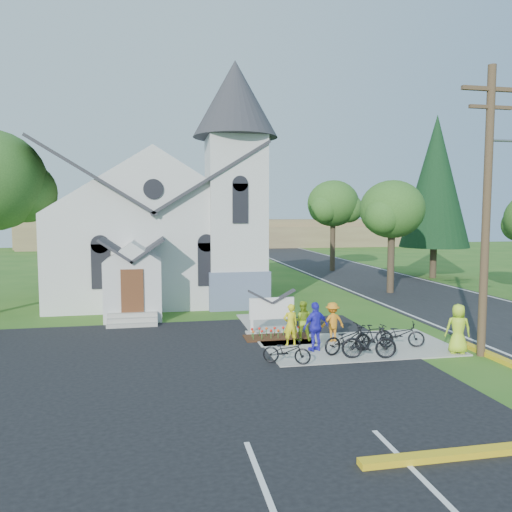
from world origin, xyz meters
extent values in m
plane|color=#2D5F1B|center=(0.00, 0.00, 0.00)|extent=(120.00, 120.00, 0.00)
cube|color=black|center=(-7.00, -2.00, 0.01)|extent=(20.00, 16.00, 0.02)
cube|color=black|center=(10.00, 15.00, 0.01)|extent=(8.00, 90.00, 0.02)
cube|color=#9F9C90|center=(1.50, 0.50, 0.03)|extent=(7.00, 4.00, 0.05)
cube|color=silver|center=(-6.00, 13.00, 2.50)|extent=(11.00, 9.00, 5.00)
cube|color=slate|center=(-1.70, 9.70, 1.00)|extent=(3.20, 3.20, 2.00)
cube|color=silver|center=(-1.70, 9.70, 4.50)|extent=(3.00, 3.00, 9.00)
cone|color=#2D2C32|center=(-1.70, 9.70, 11.00)|extent=(4.50, 4.50, 4.00)
cube|color=silver|center=(-7.00, 7.30, 1.40)|extent=(2.60, 2.40, 2.80)
cube|color=brown|center=(-7.00, 6.07, 1.50)|extent=(1.00, 0.10, 2.00)
cube|color=#9F9C90|center=(-1.20, 3.20, 0.05)|extent=(2.20, 0.40, 0.10)
cube|color=white|center=(-2.05, 3.20, 0.55)|extent=(0.12, 0.12, 1.00)
cube|color=white|center=(-0.35, 3.20, 0.55)|extent=(0.12, 0.12, 1.00)
cube|color=white|center=(-1.20, 3.20, 1.05)|extent=(1.90, 0.14, 0.90)
cube|color=#361D0E|center=(-1.20, 2.30, 0.04)|extent=(2.60, 1.10, 0.07)
cylinder|color=#473523|center=(5.30, -1.50, 5.00)|extent=(0.28, 0.28, 10.00)
cube|color=#473523|center=(5.30, -1.50, 9.20)|extent=(2.20, 0.14, 0.14)
cube|color=#473523|center=(5.30, -1.50, 8.60)|extent=(1.60, 0.12, 0.12)
cylinder|color=#34281C|center=(8.50, 12.00, 2.02)|extent=(0.44, 0.44, 4.05)
ellipsoid|color=#2D571E|center=(8.50, 12.00, 5.25)|extent=(4.00, 4.00, 3.60)
cylinder|color=#34281C|center=(9.00, 24.00, 2.25)|extent=(0.44, 0.44, 4.50)
ellipsoid|color=#2D571E|center=(9.00, 24.00, 5.82)|extent=(4.40, 4.40, 3.96)
cylinder|color=#34281C|center=(15.00, 18.00, 1.20)|extent=(0.50, 0.50, 2.40)
cone|color=black|center=(15.00, 18.00, 7.40)|extent=(5.20, 5.20, 10.00)
cube|color=brown|center=(6.00, 56.00, 2.00)|extent=(60.00, 8.00, 4.00)
cube|color=brown|center=(-10.00, 58.00, 2.80)|extent=(30.00, 6.00, 5.60)
cube|color=brown|center=(22.00, 54.00, 1.50)|extent=(25.00, 6.00, 3.00)
imported|color=yellow|center=(-0.98, 0.98, 0.84)|extent=(0.61, 0.43, 1.58)
imported|color=black|center=(-1.70, -1.20, 0.47)|extent=(1.70, 1.16, 0.84)
imported|color=#8CB221|center=(-0.34, 1.59, 0.83)|extent=(0.89, 0.77, 1.56)
imported|color=black|center=(1.92, -0.14, 0.51)|extent=(1.57, 0.55, 0.93)
imported|color=#302AD3|center=(-0.28, 0.10, 0.94)|extent=(1.13, 0.75, 1.78)
imported|color=black|center=(0.73, -0.44, 0.56)|extent=(2.05, 1.17, 1.02)
imported|color=orange|center=(0.78, 1.26, 0.81)|extent=(1.05, 0.69, 1.52)
imported|color=black|center=(1.21, -1.20, 0.62)|extent=(1.95, 0.91, 1.13)
imported|color=#B1DA29|center=(4.58, -1.20, 0.94)|extent=(1.00, 0.81, 1.77)
imported|color=black|center=(3.01, 0.06, 0.52)|extent=(1.87, 1.26, 0.93)
camera|label=1|loc=(-5.84, -16.86, 5.05)|focal=35.00mm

